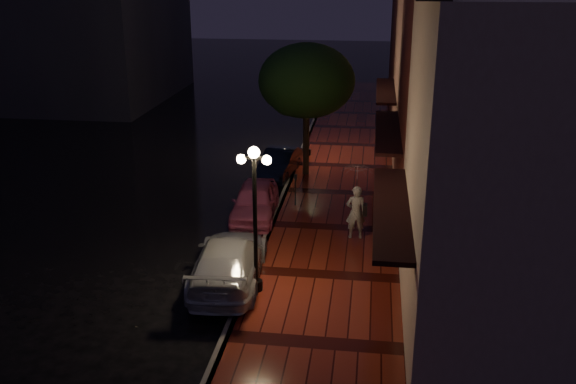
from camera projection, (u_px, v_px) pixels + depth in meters
The scene contains 15 objects.
ground at pixel (272, 227), 23.37m from camera, with size 120.00×120.00×0.00m, color black.
sidewalk at pixel (333, 229), 23.06m from camera, with size 4.50×60.00×0.15m, color #42100B.
curb at pixel (272, 226), 23.34m from camera, with size 0.25×60.00×0.15m, color #595451.
storefront_near at pixel (517, 176), 15.46m from camera, with size 5.00×8.00×8.50m, color gray.
storefront_mid at pixel (476, 72), 22.50m from camera, with size 5.00×8.00×11.00m, color #511914.
storefront_far at pixel (450, 66), 30.30m from camera, with size 5.00×8.00×9.00m, color #8C5951.
storefront_extra at pixel (434, 33), 39.46m from camera, with size 5.00×12.00×10.00m, color #511914.
streetlamp_near at pixel (255, 211), 17.78m from camera, with size 0.96×0.36×4.31m.
streetlamp_far at pixel (308, 106), 30.85m from camera, with size 0.96×0.36×4.31m.
street_tree at pixel (307, 83), 27.45m from camera, with size 4.16×4.16×5.80m.
pink_car at pixel (255, 201), 24.00m from camera, with size 1.60×3.97×1.35m, color #BF4E76.
navy_car at pixel (279, 163), 28.75m from camera, with size 1.31×3.75×1.24m, color black.
silver_car at pixel (228, 261), 19.11m from camera, with size 1.99×4.90×1.42m, color #ADAEB5.
woman_with_umbrella at pixel (357, 190), 21.58m from camera, with size 1.09×1.11×2.62m.
parking_meter at pixel (295, 187), 24.86m from camera, with size 0.12×0.10×1.27m.
Camera 1 is at (3.47, -21.29, 9.10)m, focal length 40.00 mm.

